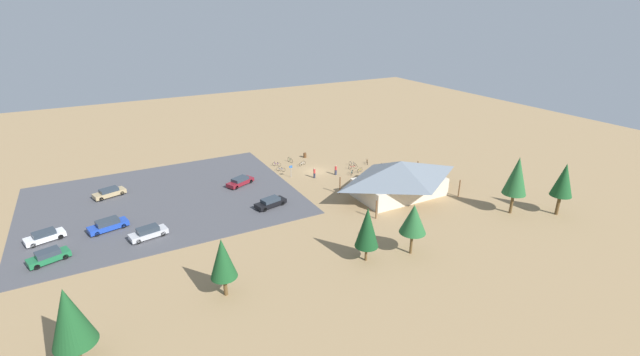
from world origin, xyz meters
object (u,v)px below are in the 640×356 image
object	(u,v)px
car_black_second_row	(271,202)
bicycle_purple_yard_right	(277,164)
pine_far_west	(223,258)
visitor_by_pavilion	(336,170)
visitor_crossing_yard	(314,173)
bicycle_yellow_edge_north	(360,170)
car_blue_near_entry	(108,225)
car_tan_far_end	(109,193)
car_silver_front_row	(148,232)
car_white_end_stall	(45,236)
pine_midwest	(517,176)
bicycle_teal_yard_left	(352,172)
pine_far_east	(564,180)
bicycle_silver_mid_cluster	(353,164)
lot_sign	(291,169)
bicycle_green_edge_south	(290,160)
bicycle_blue_front_row	(281,169)
pine_west	(413,219)
trash_bin	(305,155)
bicycle_black_yard_front	(381,166)
bike_pavilion	(400,176)
car_maroon_mid_lot	(240,181)
bicycle_orange_yard_center	(367,162)
pine_east	(69,317)
bicycle_white_trailside	(302,164)
pine_mideast	(367,227)

from	to	relation	value
car_black_second_row	bicycle_purple_yard_right	bearing A→B (deg)	-115.99
pine_far_west	visitor_by_pavilion	xyz separation A→B (m)	(-26.63, -23.35, -3.35)
visitor_crossing_yard	visitor_by_pavilion	bearing A→B (deg)	172.44
bicycle_yellow_edge_north	car_blue_near_entry	world-z (taller)	car_blue_near_entry
visitor_crossing_yard	car_tan_far_end	bearing A→B (deg)	-14.46
bicycle_purple_yard_right	car_tan_far_end	xyz separation A→B (m)	(27.83, 0.34, 0.36)
car_silver_front_row	pine_far_west	bearing A→B (deg)	107.87
car_white_end_stall	car_black_second_row	bearing A→B (deg)	171.55
pine_midwest	bicycle_teal_yard_left	xyz separation A→B (m)	(11.66, -23.26, -5.24)
pine_far_east	bicycle_silver_mid_cluster	bearing A→B (deg)	-64.48
pine_midwest	car_black_second_row	size ratio (longest dim) A/B	1.70
lot_sign	bicycle_green_edge_south	bearing A→B (deg)	-113.79
bicycle_teal_yard_left	bicycle_blue_front_row	bearing A→B (deg)	-35.38
pine_west	bicycle_yellow_edge_north	world-z (taller)	pine_west
car_silver_front_row	pine_midwest	bearing A→B (deg)	159.71
trash_bin	pine_west	size ratio (longest dim) A/B	0.14
pine_midwest	car_tan_far_end	size ratio (longest dim) A/B	1.71
bicycle_silver_mid_cluster	bicycle_black_yard_front	world-z (taller)	bicycle_black_yard_front
bicycle_silver_mid_cluster	car_tan_far_end	distance (m)	40.62
car_tan_far_end	car_blue_near_entry	bearing A→B (deg)	85.33
bike_pavilion	trash_bin	bearing A→B (deg)	-78.07
pine_midwest	car_maroon_mid_lot	bearing A→B (deg)	-42.64
pine_far_east	pine_midwest	xyz separation A→B (m)	(5.31, -3.39, 0.44)
pine_far_west	bike_pavilion	bearing A→B (deg)	-159.88
bicycle_yellow_edge_north	car_silver_front_row	world-z (taller)	car_silver_front_row
visitor_crossing_yard	bicycle_teal_yard_left	bearing A→B (deg)	164.86
car_silver_front_row	pine_far_east	bearing A→B (deg)	158.31
pine_west	bicycle_black_yard_front	size ratio (longest dim) A/B	4.22
pine_far_east	car_white_end_stall	bearing A→B (deg)	-22.20
bike_pavilion	visitor_by_pavilion	distance (m)	12.95
pine_far_east	bicycle_orange_yard_center	size ratio (longest dim) A/B	5.21
bicycle_teal_yard_left	car_white_end_stall	xyz separation A→B (m)	(45.74, 1.07, 0.35)
pine_east	bicycle_teal_yard_left	size ratio (longest dim) A/B	5.70
pine_far_east	bicycle_silver_mid_cluster	size ratio (longest dim) A/B	4.74
pine_west	car_black_second_row	world-z (taller)	pine_west
visitor_crossing_yard	bicycle_white_trailside	bearing A→B (deg)	-98.15
pine_mideast	car_black_second_row	size ratio (longest dim) A/B	1.36
car_black_second_row	trash_bin	bearing A→B (deg)	-129.50
bicycle_black_yard_front	car_white_end_stall	xyz separation A→B (m)	(51.99, 1.28, 0.34)
pine_midwest	bicycle_black_yard_front	bearing A→B (deg)	-77.02
bicycle_white_trailside	car_tan_far_end	distance (m)	32.19
pine_midwest	pine_far_west	bearing A→B (deg)	-1.60
pine_far_west	bicycle_orange_yard_center	size ratio (longest dim) A/B	4.43
bicycle_white_trailside	car_tan_far_end	size ratio (longest dim) A/B	0.32
bicycle_white_trailside	visitor_by_pavilion	xyz separation A→B (m)	(-2.97, 7.00, 0.57)
lot_sign	trash_bin	bearing A→B (deg)	-129.70
pine_far_east	car_silver_front_row	world-z (taller)	pine_far_east
lot_sign	pine_midwest	distance (m)	34.90
pine_west	pine_east	xyz separation A→B (m)	(34.67, 0.11, 0.04)
bicycle_orange_yard_center	pine_midwest	bearing A→B (deg)	103.34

